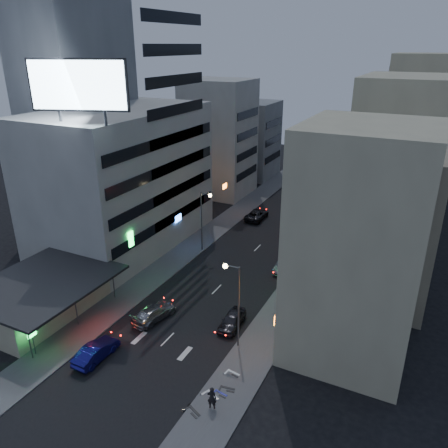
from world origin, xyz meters
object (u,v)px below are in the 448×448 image
Objects in this scene: scooter_silver_a at (220,393)px; scooter_black_b at (236,383)px; parked_car_right_mid at (285,264)px; parked_car_right_far at (309,216)px; scooter_silver_b at (241,369)px; parked_car_right_near at (232,320)px; parked_car_left at (257,215)px; road_car_silver at (154,313)px; scooter_blue at (228,390)px; person at (212,398)px; scooter_black_a at (201,409)px; road_car_blue at (96,351)px.

scooter_black_b is (0.61, 1.55, -0.06)m from scooter_silver_a.
parked_car_right_mid is 20.98m from scooter_black_b.
scooter_silver_b is (4.72, -35.96, -0.16)m from parked_car_right_far.
scooter_silver_b is at bearing 18.12° from scooter_silver_a.
parked_car_left reaches higher than parked_car_right_near.
road_car_silver is at bearing -102.71° from parked_car_right_far.
scooter_silver_b is (0.30, 3.17, -0.08)m from scooter_silver_a.
parked_car_right_mid reaches higher than road_car_silver.
parked_car_right_mid reaches higher than scooter_blue.
scooter_black_b is 1.65m from scooter_silver_b.
scooter_black_b is at bearing -121.13° from person.
parked_car_right_near is 0.85× the size of road_car_silver.
parked_car_right_near is 8.43m from scooter_black_b.
parked_car_right_mid is 2.75× the size of scooter_blue.
scooter_black_a is at bearing -86.21° from parked_car_right_far.
parked_car_right_mid is 16.94m from parked_car_right_far.
parked_car_right_near reaches higher than scooter_silver_a.
road_car_blue is (-9.40, -22.74, -0.02)m from parked_car_right_mid.
road_car_blue reaches higher than scooter_black_a.
scooter_silver_b is (2.71, -19.14, -0.11)m from parked_car_right_mid.
person is at bearing 106.70° from parked_car_left.
scooter_silver_b is (-0.08, 2.51, 0.02)m from scooter_blue.
road_car_silver reaches higher than scooter_black_a.
person is at bearing 170.50° from scooter_blue.
road_car_blue is at bearing 92.01° from road_car_silver.
road_car_silver is 2.73× the size of scooter_black_b.
scooter_silver_a is (0.17, 0.99, -0.33)m from person.
road_car_silver is 2.61× the size of scooter_black_a.
parked_car_right_mid is at bearing 16.03° from scooter_blue.
scooter_blue is (0.38, 0.67, -0.10)m from scooter_silver_a.
scooter_silver_a is at bearing 151.12° from scooter_black_b.
scooter_blue is at bearing -6.00° from scooter_silver_a.
parked_car_right_mid is 23.42m from person.
parked_car_left is 2.78× the size of scooter_black_a.
parked_car_right_far is 1.13× the size of road_car_silver.
road_car_blue is 2.26× the size of scooter_silver_a.
road_car_blue is at bearing -135.63° from parked_car_right_near.
road_car_blue is 12.58m from scooter_black_b.
scooter_blue is 0.92× the size of scooter_black_b.
parked_car_right_near is 12.75m from road_car_blue.
road_car_silver is 12.70m from scooter_blue.
person reaches higher than parked_car_right_near.
parked_car_right_far is 37.92m from scooter_black_b.
parked_car_right_near is 9.61m from scooter_silver_a.
parked_car_right_mid is at bearing -84.82° from parked_car_right_far.
scooter_blue is at bearing -84.52° from parked_car_right_far.
scooter_black_a reaches higher than scooter_blue.
parked_car_right_near is at bearing 37.48° from scooter_black_a.
person is 4.21m from scooter_silver_b.
scooter_black_b is at bearing 109.04° from parked_car_left.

